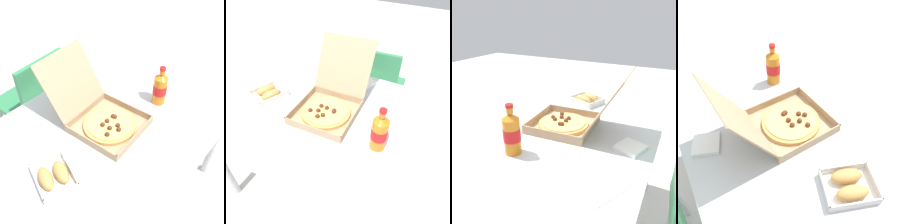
{
  "view_description": "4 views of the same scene",
  "coord_description": "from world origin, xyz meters",
  "views": [
    {
      "loc": [
        -0.74,
        -0.63,
        1.69
      ],
      "look_at": [
        0.03,
        0.03,
        0.74
      ],
      "focal_mm": 43.41,
      "sensor_mm": 36.0,
      "label": 1
    },
    {
      "loc": [
        0.44,
        -0.75,
        1.49
      ],
      "look_at": [
        0.03,
        0.01,
        0.73
      ],
      "focal_mm": 34.6,
      "sensor_mm": 36.0,
      "label": 2
    },
    {
      "loc": [
        0.97,
        0.51,
        1.27
      ],
      "look_at": [
        -0.06,
        -0.02,
        0.78
      ],
      "focal_mm": 38.12,
      "sensor_mm": 36.0,
      "label": 3
    },
    {
      "loc": [
        -0.68,
        0.36,
        1.53
      ],
      "look_at": [
        0.02,
        -0.04,
        0.73
      ],
      "focal_mm": 39.07,
      "sensor_mm": 36.0,
      "label": 4
    }
  ],
  "objects": [
    {
      "name": "ground_plane",
      "position": [
        0.0,
        0.0,
        0.0
      ],
      "size": [
        10.0,
        10.0,
        0.0
      ],
      "primitive_type": "plane",
      "color": "beige"
    },
    {
      "name": "chair",
      "position": [
        0.01,
        0.7,
        0.48
      ],
      "size": [
        0.43,
        0.43,
        0.83
      ],
      "color": "#338451",
      "rests_on": "ground_plane"
    },
    {
      "name": "bread_side_box",
      "position": [
        -0.41,
        -0.04,
        0.73
      ],
      "size": [
        0.21,
        0.23,
        0.06
      ],
      "color": "white",
      "rests_on": "dining_table"
    },
    {
      "name": "cola_bottle",
      "position": [
        0.29,
        -0.09,
        0.8
      ],
      "size": [
        0.07,
        0.07,
        0.22
      ],
      "color": "orange",
      "rests_on": "dining_table"
    },
    {
      "name": "napkin_pile",
      "position": [
        0.03,
        0.36,
        0.72
      ],
      "size": [
        0.14,
        0.14,
        0.02
      ],
      "primitive_type": "cube",
      "rotation": [
        0.0,
        0.0,
        -0.36
      ],
      "color": "white",
      "rests_on": "dining_table"
    },
    {
      "name": "paper_menu",
      "position": [
        0.32,
        0.31,
        0.71
      ],
      "size": [
        0.25,
        0.23,
        0.0
      ],
      "primitive_type": "cube",
      "rotation": [
        0.0,
        0.0,
        -0.45
      ],
      "color": "white",
      "rests_on": "dining_table"
    },
    {
      "name": "pizza_box_open",
      "position": [
        -0.04,
        0.03,
        0.75
      ],
      "size": [
        0.34,
        0.5,
        0.32
      ],
      "color": "tan",
      "rests_on": "dining_table"
    },
    {
      "name": "dining_table",
      "position": [
        0.0,
        0.0,
        0.64
      ],
      "size": [
        1.33,
        0.92,
        0.71
      ],
      "color": "silver",
      "rests_on": "ground_plane"
    }
  ]
}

